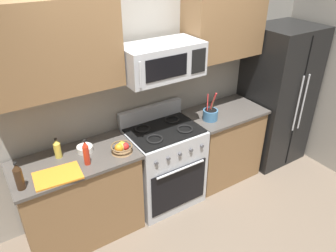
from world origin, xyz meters
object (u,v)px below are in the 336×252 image
Objects in this scene: bottle_soy at (19,177)px; bottle_oil at (57,149)px; cutting_board at (58,176)px; prep_bowl at (85,148)px; range_oven at (164,165)px; utensil_crock at (210,114)px; fruit_basket at (122,148)px; microwave at (162,60)px; bottle_hot_sauce at (86,153)px; refrigerator at (277,96)px.

bottle_soy is 1.27× the size of bottle_oil.
cutting_board is 0.41m from prep_bowl.
range_oven is 1.19m from bottle_oil.
utensil_crock reaches higher than fruit_basket.
fruit_basket is 1.36× the size of prep_bowl.
microwave reaches higher than bottle_oil.
utensil_crock reaches higher than range_oven.
bottle_soy is at bearing -176.84° from bottle_hot_sauce.
refrigerator is 2.58m from bottle_hot_sauce.
range_oven is 3.36× the size of utensil_crock.
cutting_board is (-1.71, -0.10, -0.06)m from utensil_crock.
bottle_hot_sauce reaches higher than prep_bowl.
bottle_oil reaches higher than fruit_basket.
microwave is at bearing -3.53° from prep_bowl.
refrigerator is at bearing 2.94° from cutting_board.
microwave is 1.09m from prep_bowl.
microwave is 3.11× the size of bottle_hot_sauce.
bottle_hot_sauce reaches higher than bottle_oil.
refrigerator is 2.76m from bottle_oil.
microwave is at bearing -4.84° from bottle_oil.
cutting_board is at bearing -172.81° from bottle_hot_sauce.
microwave is 3.90× the size of bottle_oil.
refrigerator is at bearing -2.74° from bottle_oil.
prep_bowl is at bearing 176.47° from microwave.
bottle_hot_sauce is at bearing -177.57° from utensil_crock.
bottle_soy is (-1.43, -0.19, -0.63)m from microwave.
microwave reaches higher than prep_bowl.
range_oven is 0.73m from fruit_basket.
bottle_soy reaches higher than range_oven.
range_oven is 1.24m from cutting_board.
bottle_soy is at bearing -177.37° from utensil_crock.
bottle_hot_sauce is (-0.87, -0.15, -0.63)m from microwave.
fruit_basket is 0.82× the size of bottle_hot_sauce.
fruit_basket is (-0.54, -0.15, -0.70)m from microwave.
microwave is 2.39× the size of utensil_crock.
refrigerator is 4.64× the size of cutting_board.
microwave is 1.09m from bottle_hot_sauce.
microwave is 3.08× the size of bottle_soy.
utensil_crock is 2.00m from bottle_soy.
bottle_soy reaches higher than bottle_oil.
refrigerator reaches higher than bottle_hot_sauce.
range_oven is at bearing 6.36° from bottle_soy.
prep_bowl is at bearing 174.71° from range_oven.
utensil_crock is at bearing -6.90° from range_oven.
range_oven is 0.76m from utensil_crock.
refrigerator is 2.30× the size of microwave.
bottle_oil is (0.38, 0.27, -0.03)m from bottle_soy.
cutting_board is 1.52× the size of bottle_soy.
cutting_board is 0.30m from bottle_oil.
bottle_oil reaches higher than cutting_board.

